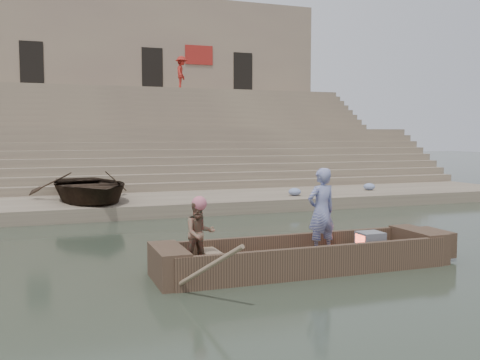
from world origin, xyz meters
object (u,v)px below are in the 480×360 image
main_rowboat (304,264)px  television (370,242)px  pedestrian (182,73)px  beached_rowboat (88,186)px  rowing_man (199,233)px  standing_man (321,211)px

main_rowboat → television: size_ratio=10.87×
main_rowboat → pedestrian: size_ratio=2.60×
beached_rowboat → main_rowboat: bearing=-77.5°
rowing_man → standing_man: bearing=-1.1°
television → pedestrian: (1.85, 22.57, 5.74)m
rowing_man → pedestrian: bearing=72.8°
rowing_man → pedestrian: 23.76m
main_rowboat → standing_man: (0.43, 0.16, 0.94)m
main_rowboat → standing_man: bearing=20.5°
beached_rowboat → television: bearing=-69.8°
rowing_man → main_rowboat: bearing=-5.1°
television → beached_rowboat: (-4.60, 8.79, 0.45)m
main_rowboat → standing_man: 1.05m
main_rowboat → rowing_man: size_ratio=4.31×
main_rowboat → television: 1.44m
standing_man → television: (0.98, -0.16, -0.63)m
main_rowboat → beached_rowboat: bearing=110.0°
pedestrian → beached_rowboat: bearing=176.5°
main_rowboat → television: television is taller
rowing_man → beached_rowboat: rowing_man is taller
main_rowboat → television: bearing=0.0°
beached_rowboat → pedestrian: bearing=57.5°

